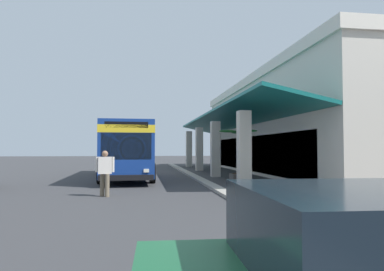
# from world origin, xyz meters

# --- Properties ---
(ground) EXTENTS (120.00, 120.00, 0.00)m
(ground) POSITION_xyz_m (0.00, 8.00, 0.00)
(ground) COLOR #38383A
(curb_strip) EXTENTS (29.78, 0.50, 0.12)m
(curb_strip) POSITION_xyz_m (1.19, 2.66, 0.06)
(curb_strip) COLOR #9E998E
(curb_strip) RESTS_ON ground
(plaza_building) EXTENTS (25.12, 14.11, 6.87)m
(plaza_building) POSITION_xyz_m (1.19, 12.28, 3.44)
(plaza_building) COLOR beige
(plaza_building) RESTS_ON ground
(transit_bus) EXTENTS (11.28, 3.04, 3.34)m
(transit_bus) POSITION_xyz_m (4.21, -1.33, 1.85)
(transit_bus) COLOR navy
(transit_bus) RESTS_ON ground
(pedestrian) EXTENTS (0.33, 0.68, 1.67)m
(pedestrian) POSITION_xyz_m (12.64, -1.82, 0.94)
(pedestrian) COLOR #726651
(pedestrian) RESTS_ON ground
(potted_palm) EXTENTS (1.58, 1.95, 2.69)m
(potted_palm) POSITION_xyz_m (9.38, 4.13, 0.68)
(potted_palm) COLOR #4C4742
(potted_palm) RESTS_ON ground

